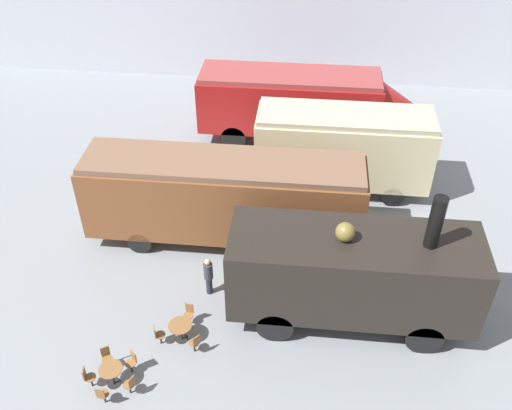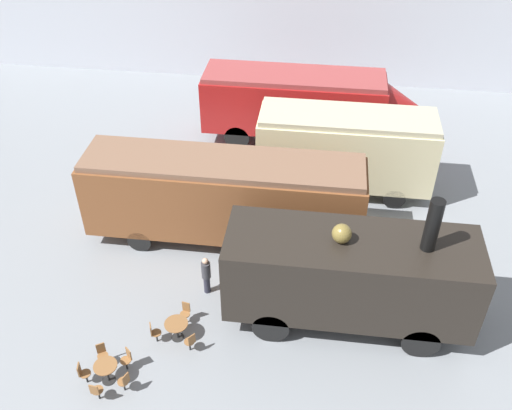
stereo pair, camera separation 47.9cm
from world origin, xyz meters
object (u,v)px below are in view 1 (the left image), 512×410
object	(u,v)px
steam_locomotive	(353,272)
cafe_table_near	(111,373)
cafe_table_mid	(181,328)
passenger_coach_wooden	(224,195)
streamlined_locomotive	(306,102)
passenger_coach_vintage	(343,146)
cafe_chair_0	(88,376)
visitor_person	(208,275)

from	to	relation	value
steam_locomotive	cafe_table_near	distance (m)	8.47
cafe_table_mid	steam_locomotive	bearing A→B (deg)	15.83
passenger_coach_wooden	cafe_table_near	bearing A→B (deg)	-108.97
streamlined_locomotive	passenger_coach_vintage	world-z (taller)	passenger_coach_vintage
passenger_coach_wooden	cafe_chair_0	world-z (taller)	passenger_coach_wooden
streamlined_locomotive	passenger_coach_wooden	bearing A→B (deg)	-109.89
cafe_table_mid	cafe_chair_0	distance (m)	3.31
passenger_coach_vintage	cafe_table_mid	world-z (taller)	passenger_coach_vintage
steam_locomotive	visitor_person	size ratio (longest dim) A/B	4.95
cafe_chair_0	steam_locomotive	bearing A→B (deg)	12.25
passenger_coach_vintage	visitor_person	bearing A→B (deg)	-123.95
passenger_coach_wooden	steam_locomotive	bearing A→B (deg)	-37.46
steam_locomotive	cafe_table_near	size ratio (longest dim) A/B	10.65
cafe_chair_0	visitor_person	bearing A→B (deg)	42.45
passenger_coach_wooden	cafe_table_mid	distance (m)	5.70
streamlined_locomotive	cafe_table_near	distance (m)	16.60
streamlined_locomotive	passenger_coach_wooden	distance (m)	8.71
passenger_coach_wooden	visitor_person	world-z (taller)	passenger_coach_wooden
steam_locomotive	cafe_table_mid	xyz separation A→B (m)	(-5.69, -1.61, -1.68)
steam_locomotive	cafe_table_mid	distance (m)	6.15
streamlined_locomotive	steam_locomotive	size ratio (longest dim) A/B	1.33
passenger_coach_vintage	cafe_chair_0	size ratio (longest dim) A/B	8.89
streamlined_locomotive	cafe_chair_0	world-z (taller)	streamlined_locomotive
passenger_coach_vintage	steam_locomotive	distance (m)	7.95
steam_locomotive	visitor_person	xyz separation A→B (m)	(-5.10, 0.66, -1.34)
streamlined_locomotive	cafe_chair_0	bearing A→B (deg)	-111.62
streamlined_locomotive	cafe_chair_0	distance (m)	17.01
passenger_coach_vintage	steam_locomotive	xyz separation A→B (m)	(0.19, -7.95, 0.02)
streamlined_locomotive	steam_locomotive	world-z (taller)	steam_locomotive
cafe_table_mid	passenger_coach_wooden	bearing A→B (deg)	82.18
steam_locomotive	cafe_table_mid	size ratio (longest dim) A/B	10.24
passenger_coach_vintage	cafe_table_near	size ratio (longest dim) A/B	9.93
streamlined_locomotive	passenger_coach_vintage	distance (m)	4.41
passenger_coach_wooden	cafe_table_near	xyz separation A→B (m)	(-2.54, -7.38, -1.65)
streamlined_locomotive	passenger_coach_vintage	xyz separation A→B (m)	(1.79, -4.03, -0.00)
streamlined_locomotive	cafe_chair_0	xyz separation A→B (m)	(-6.23, -15.73, -1.72)
streamlined_locomotive	cafe_table_near	bearing A→B (deg)	-109.46
passenger_coach_wooden	cafe_chair_0	xyz separation A→B (m)	(-3.27, -7.54, -1.72)
passenger_coach_vintage	passenger_coach_wooden	size ratio (longest dim) A/B	0.70
visitor_person	cafe_table_near	bearing A→B (deg)	-119.32
steam_locomotive	streamlined_locomotive	bearing A→B (deg)	99.40
steam_locomotive	cafe_table_mid	bearing A→B (deg)	-164.17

